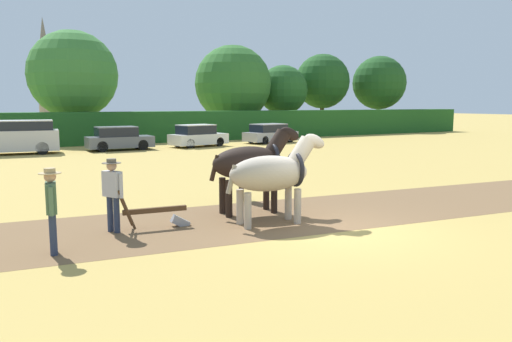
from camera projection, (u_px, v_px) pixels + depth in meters
The scene contains 19 objects.
ground_plane at pixel (336, 229), 11.94m from camera, with size 240.00×240.00×0.00m, color tan.
plowed_furrow_strip at pixel (36, 240), 10.98m from camera, with size 35.57×4.13×0.01m, color brown.
hedgerow at pixel (92, 128), 36.19m from camera, with size 75.17×1.93×2.37m, color #1E511E.
tree_far_left at pixel (73, 75), 38.47m from camera, with size 6.79×6.79×8.58m.
tree_left at pixel (233, 84), 46.31m from camera, with size 7.11×7.11×8.34m.
tree_center_left at pixel (283, 90), 48.89m from camera, with size 4.84×4.84×6.71m.
tree_center at pixel (323, 81), 52.50m from camera, with size 5.69×5.69×8.14m.
tree_center_right at pixel (379, 83), 54.49m from camera, with size 5.80×5.80×8.11m.
church_spire at pixel (45, 69), 69.39m from camera, with size 2.29×2.29×14.86m.
draft_horse_lead_left at pixel (273, 173), 12.34m from camera, with size 2.75×1.14×2.30m.
draft_horse_lead_right at pixel (252, 163), 13.54m from camera, with size 2.70×1.15×2.42m.
plow at pixel (161, 215), 12.02m from camera, with size 1.76×0.51×1.13m.
farmer_at_plow at pixel (112, 189), 11.53m from camera, with size 0.43×0.61×1.73m.
farmer_beside_team at pixel (241, 172), 15.48m from camera, with size 0.42×0.55×1.55m.
farmer_onlooker_left at pixel (51, 204), 9.84m from camera, with size 0.44×0.67×1.73m.
parked_van at pixel (13, 137), 29.31m from camera, with size 5.21×2.44×2.00m.
parked_car_left at pixel (119, 139), 32.01m from camera, with size 4.13×1.81×1.52m.
parked_car_center_left at pixel (198, 136), 34.60m from camera, with size 4.25×2.52×1.54m.
parked_car_center at pixel (270, 134), 38.00m from camera, with size 4.51×2.57×1.46m.
Camera 1 is at (-7.38, -9.20, 2.99)m, focal length 35.00 mm.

